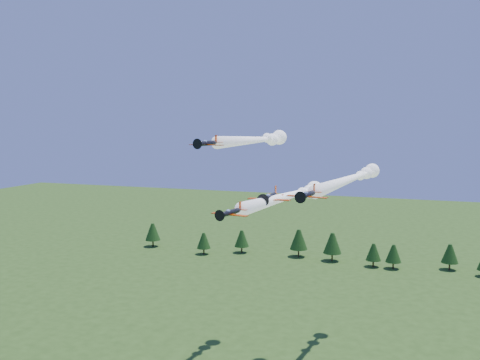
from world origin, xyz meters
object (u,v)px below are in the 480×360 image
(plane_left, at_px, (258,140))
(plane_slot, at_px, (270,197))
(plane_lead, at_px, (290,195))
(plane_right, at_px, (352,178))

(plane_left, distance_m, plane_slot, 23.33)
(plane_lead, relative_size, plane_left, 1.04)
(plane_slot, bearing_deg, plane_left, 114.34)
(plane_lead, bearing_deg, plane_slot, -91.99)
(plane_right, height_order, plane_slot, plane_right)
(plane_lead, distance_m, plane_right, 18.12)
(plane_lead, relative_size, plane_right, 0.77)
(plane_lead, distance_m, plane_left, 18.39)
(plane_slot, bearing_deg, plane_right, 61.20)
(plane_left, relative_size, plane_slot, 4.49)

